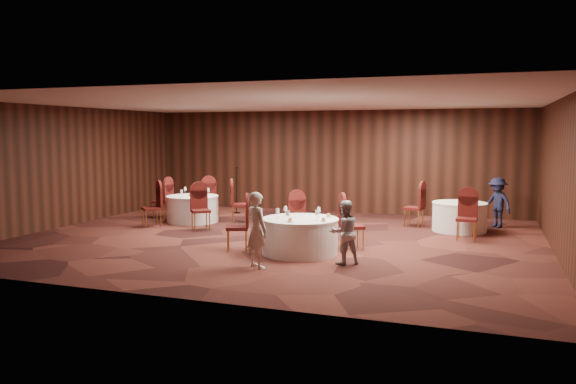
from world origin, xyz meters
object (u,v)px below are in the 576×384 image
(mic_stand, at_px, (237,200))
(table_right, at_px, (459,217))
(table_main, at_px, (300,236))
(woman_b, at_px, (344,232))
(woman_a, at_px, (257,230))
(table_left, at_px, (193,209))
(man_c, at_px, (497,203))

(mic_stand, bearing_deg, table_right, -9.25)
(table_main, height_order, woman_b, woman_b)
(woman_a, height_order, woman_b, woman_a)
(woman_a, bearing_deg, table_right, -89.21)
(table_main, relative_size, table_left, 1.09)
(table_main, bearing_deg, woman_b, -28.40)
(table_main, relative_size, woman_b, 1.30)
(table_main, xyz_separation_m, woman_b, (1.08, -0.58, 0.24))
(woman_a, bearing_deg, woman_b, -117.01)
(woman_a, relative_size, man_c, 1.07)
(table_right, bearing_deg, mic_stand, 170.75)
(table_main, height_order, table_right, same)
(woman_b, distance_m, man_c, 6.11)
(table_main, xyz_separation_m, table_right, (2.97, 3.90, -0.00))
(woman_b, bearing_deg, mic_stand, -87.43)
(mic_stand, distance_m, woman_b, 7.38)
(woman_a, distance_m, man_c, 7.57)
(table_left, height_order, man_c, man_c)
(table_right, xyz_separation_m, mic_stand, (-6.73, 1.10, 0.03))
(table_left, distance_m, mic_stand, 2.07)
(woman_b, relative_size, man_c, 0.92)
(table_main, relative_size, mic_stand, 1.10)
(woman_a, bearing_deg, man_c, -91.21)
(table_right, bearing_deg, table_main, -127.32)
(table_left, bearing_deg, table_right, 7.48)
(table_right, distance_m, mic_stand, 6.82)
(table_main, relative_size, man_c, 1.19)
(table_left, xyz_separation_m, man_c, (8.04, 1.88, 0.29))
(table_main, height_order, woman_a, woman_a)
(table_left, distance_m, man_c, 8.27)
(table_right, bearing_deg, man_c, 46.27)
(table_right, bearing_deg, woman_b, -112.87)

